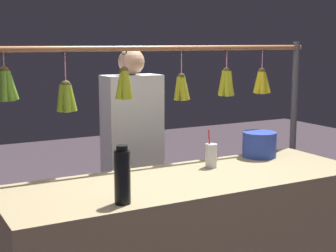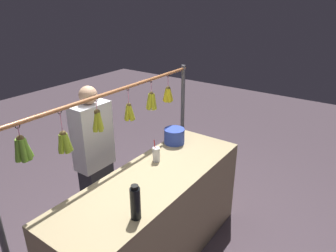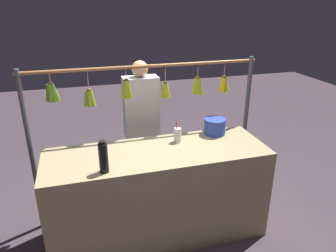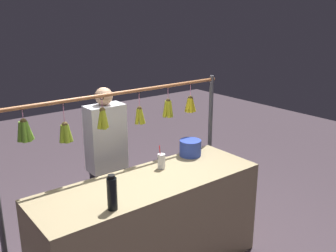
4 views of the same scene
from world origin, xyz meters
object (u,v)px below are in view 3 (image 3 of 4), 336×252
blue_bucket (215,126)px  water_bottle (103,157)px  drink_cup (178,135)px  vendor_person (142,132)px

blue_bucket → water_bottle: bearing=21.9°
water_bottle → drink_cup: (-0.73, -0.38, -0.06)m
water_bottle → drink_cup: bearing=-152.5°
water_bottle → vendor_person: (-0.50, -0.98, -0.25)m
water_bottle → blue_bucket: bearing=-158.1°
blue_bucket → drink_cup: bearing=11.1°
blue_bucket → vendor_person: bearing=-39.1°
water_bottle → blue_bucket: 1.24m
water_bottle → drink_cup: 0.82m
blue_bucket → drink_cup: (0.42, 0.08, -0.01)m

